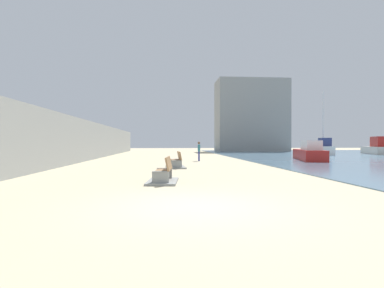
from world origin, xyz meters
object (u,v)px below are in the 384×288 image
object	(u,v)px
boat_far_left	(378,148)
boat_far_right	(324,148)
person_walking	(199,150)
bench_near	(163,176)
bench_far	(176,164)
boat_distant	(309,153)

from	to	relation	value
boat_far_left	boat_far_right	distance (m)	7.92
person_walking	boat_far_right	xyz separation A→B (m)	(16.53, 11.31, -0.09)
bench_near	person_walking	xyz separation A→B (m)	(2.78, 13.50, 0.69)
bench_far	boat_distant	size ratio (longest dim) A/B	0.29
boat_distant	bench_near	bearing A→B (deg)	-131.56
bench_near	boat_distant	distance (m)	18.53
boat_distant	boat_far_right	world-z (taller)	boat_far_right
bench_near	bench_far	bearing A→B (deg)	84.20
bench_near	boat_distant	world-z (taller)	boat_distant
bench_near	bench_far	xyz separation A→B (m)	(0.71, 6.95, 0.00)
boat_distant	boat_far_right	bearing A→B (deg)	57.32
bench_near	bench_far	distance (m)	6.99
bench_far	boat_distant	world-z (taller)	boat_distant
bench_near	boat_far_left	world-z (taller)	boat_far_left
boat_far_left	bench_near	bearing A→B (deg)	-136.34
boat_far_right	person_walking	bearing A→B (deg)	-145.62
bench_near	boat_far_right	xyz separation A→B (m)	(19.32, 24.81, 0.60)
bench_far	person_walking	xyz separation A→B (m)	(2.08, 6.55, 0.69)
boat_far_left	boat_far_right	bearing A→B (deg)	-171.97
boat_far_left	boat_distant	world-z (taller)	boat_far_left
bench_near	boat_far_left	xyz separation A→B (m)	(27.16, 25.92, 0.61)
person_walking	boat_far_right	distance (m)	20.03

